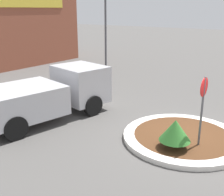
# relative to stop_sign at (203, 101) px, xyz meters

# --- Properties ---
(ground_plane) EXTENTS (120.00, 120.00, 0.00)m
(ground_plane) POSITION_rel_stop_sign_xyz_m (0.41, 0.71, -1.71)
(ground_plane) COLOR #514F4C
(traffic_island) EXTENTS (4.34, 4.34, 0.17)m
(traffic_island) POSITION_rel_stop_sign_xyz_m (0.41, 0.71, -1.63)
(traffic_island) COLOR silver
(traffic_island) RESTS_ON ground_plane
(stop_sign) EXTENTS (0.63, 0.07, 2.51)m
(stop_sign) POSITION_rel_stop_sign_xyz_m (0.00, 0.00, 0.00)
(stop_sign) COLOR #4C4C51
(stop_sign) RESTS_ON ground_plane
(island_shrub) EXTENTS (1.03, 1.03, 0.97)m
(island_shrub) POSITION_rel_stop_sign_xyz_m (-0.69, 0.57, -0.92)
(island_shrub) COLOR brown
(island_shrub) RESTS_ON traffic_island
(utility_truck) EXTENTS (6.16, 3.37, 2.05)m
(utility_truck) POSITION_rel_stop_sign_xyz_m (-1.08, 6.31, -0.64)
(utility_truck) COLOR #B2B2B7
(utility_truck) RESTS_ON ground_plane
(storefront_building) EXTENTS (12.40, 6.07, 5.92)m
(storefront_building) POSITION_rel_stop_sign_xyz_m (5.26, 19.05, 1.25)
(storefront_building) COLOR brown
(storefront_building) RESTS_ON ground_plane
(light_pole) EXTENTS (0.70, 0.30, 6.03)m
(light_pole) POSITION_rel_stop_sign_xyz_m (9.54, 11.21, 1.85)
(light_pole) COLOR #4C4C51
(light_pole) RESTS_ON ground_plane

